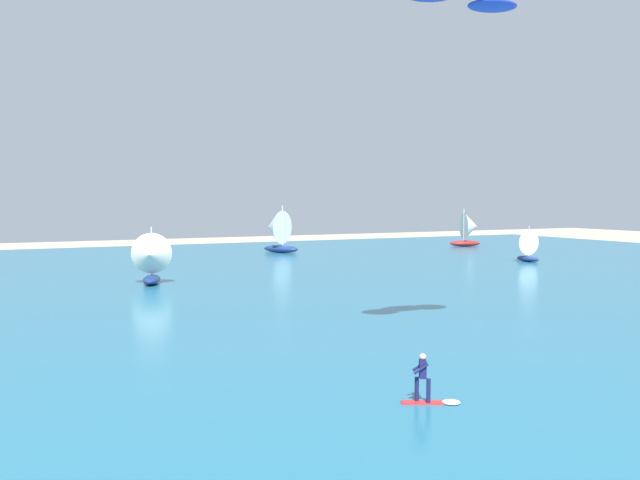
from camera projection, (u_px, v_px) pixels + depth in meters
ocean at (91, 289)px, 56.00m from camera, size 160.00×90.00×0.10m
kitesurfer at (428, 385)px, 25.07m from camera, size 1.99×1.42×1.67m
sailboat_trailing at (525, 245)px, 78.50m from camera, size 2.64×3.13×3.70m
sailboat_anchored_offshore at (276, 231)px, 90.47m from camera, size 4.59×5.06×5.63m
sailboat_heeled_over at (469, 229)px, 101.33m from camera, size 4.46×3.95×5.01m
sailboat_mid_right at (151, 259)px, 57.88m from camera, size 3.51×3.94×4.43m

